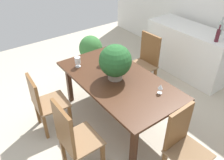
{
  "coord_description": "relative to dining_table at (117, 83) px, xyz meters",
  "views": [
    {
      "loc": [
        2.16,
        -1.61,
        2.58
      ],
      "look_at": [
        -0.08,
        0.03,
        0.7
      ],
      "focal_mm": 36.83,
      "sensor_mm": 36.0,
      "label": 1
    }
  ],
  "objects": [
    {
      "name": "potted_plant_floor",
      "position": [
        -1.68,
        0.58,
        -0.3
      ],
      "size": [
        0.5,
        0.5,
        0.67
      ],
      "color": "brown",
      "rests_on": "ground"
    },
    {
      "name": "crystal_vase_center_near",
      "position": [
        -0.46,
        0.09,
        0.2
      ],
      "size": [
        0.12,
        0.12,
        0.18
      ],
      "color": "silver",
      "rests_on": "dining_table"
    },
    {
      "name": "kitchen_counter",
      "position": [
        -0.29,
        2.02,
        -0.2
      ],
      "size": [
        1.72,
        0.67,
        0.95
      ],
      "primitive_type": "cube",
      "color": "white",
      "rests_on": "ground"
    },
    {
      "name": "crystal_vase_left",
      "position": [
        -0.63,
        -0.29,
        0.18
      ],
      "size": [
        0.09,
        0.09,
        0.17
      ],
      "color": "silver",
      "rests_on": "dining_table"
    },
    {
      "name": "dining_table",
      "position": [
        0.0,
        0.0,
        0.0
      ],
      "size": [
        1.91,
        1.01,
        0.75
      ],
      "color": "#422616",
      "rests_on": "ground"
    },
    {
      "name": "wine_bottle_green",
      "position": [
        0.17,
        2.16,
        0.4
      ],
      "size": [
        0.08,
        0.08,
        0.31
      ],
      "color": "#B2BFB7",
      "rests_on": "kitchen_counter"
    },
    {
      "name": "wine_bottle_clear",
      "position": [
        0.33,
        1.84,
        0.39
      ],
      "size": [
        0.07,
        0.07,
        0.29
      ],
      "color": "#511E28",
      "rests_on": "kitchen_counter"
    },
    {
      "name": "wine_glass",
      "position": [
        0.6,
        0.24,
        0.18
      ],
      "size": [
        0.07,
        0.07,
        0.14
      ],
      "color": "silver",
      "rests_on": "dining_table"
    },
    {
      "name": "chair_foot_end",
      "position": [
        1.22,
        -0.0,
        -0.13
      ],
      "size": [
        0.44,
        0.44,
        0.98
      ],
      "rotation": [
        0.0,
        0.0,
        1.6
      ],
      "color": "brown",
      "rests_on": "ground"
    },
    {
      "name": "chair_near_right",
      "position": [
        0.43,
        -0.98,
        -0.1
      ],
      "size": [
        0.46,
        0.43,
        1.04
      ],
      "rotation": [
        0.0,
        0.0,
        3.15
      ],
      "color": "brown",
      "rests_on": "ground"
    },
    {
      "name": "ground_plane",
      "position": [
        0.0,
        -0.08,
        -0.67
      ],
      "size": [
        7.04,
        7.04,
        0.0
      ],
      "primitive_type": "plane",
      "color": "#BCB29E"
    },
    {
      "name": "flower_centerpiece",
      "position": [
        -0.03,
        -0.02,
        0.36
      ],
      "size": [
        0.46,
        0.46,
        0.52
      ],
      "color": "gray",
      "rests_on": "dining_table"
    },
    {
      "name": "chair_far_left",
      "position": [
        -0.43,
        0.98,
        -0.12
      ],
      "size": [
        0.48,
        0.46,
        1.01
      ],
      "rotation": [
        0.0,
        0.0,
        0.03
      ],
      "color": "brown",
      "rests_on": "ground"
    },
    {
      "name": "chair_near_left",
      "position": [
        -0.44,
        -0.97,
        -0.16
      ],
      "size": [
        0.47,
        0.48,
        0.92
      ],
      "rotation": [
        0.0,
        0.0,
        3.07
      ],
      "color": "brown",
      "rests_on": "ground"
    }
  ]
}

